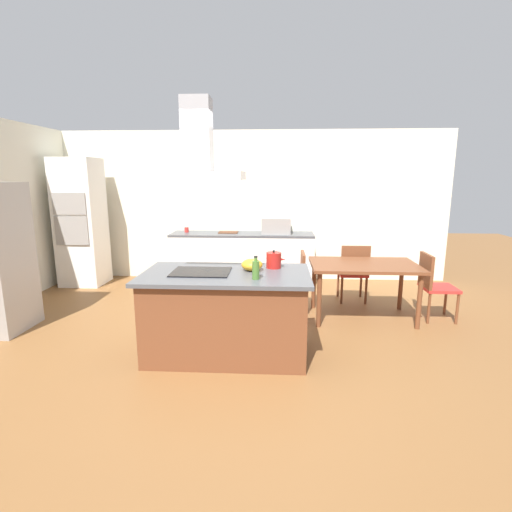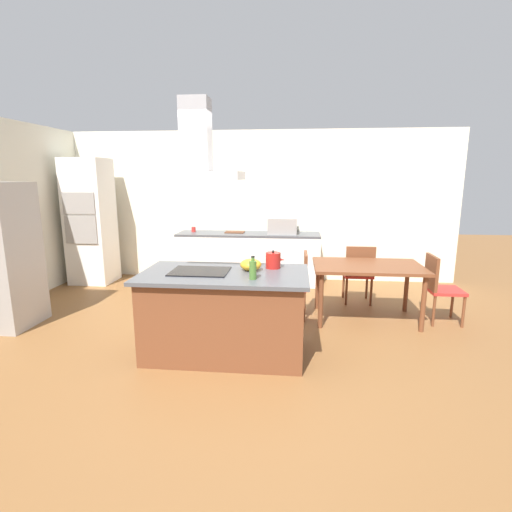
# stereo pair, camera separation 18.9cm
# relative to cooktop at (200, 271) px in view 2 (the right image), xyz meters

# --- Properties ---
(ground) EXTENTS (16.00, 16.00, 0.00)m
(ground) POSITION_rel_cooktop_xyz_m (0.26, 1.50, -0.91)
(ground) COLOR brown
(wall_back) EXTENTS (7.20, 0.10, 2.70)m
(wall_back) POSITION_rel_cooktop_xyz_m (0.26, 3.25, 0.44)
(wall_back) COLOR silver
(wall_back) RESTS_ON ground
(kitchen_island) EXTENTS (1.75, 0.98, 0.90)m
(kitchen_island) POSITION_rel_cooktop_xyz_m (0.26, 0.00, -0.45)
(kitchen_island) COLOR brown
(kitchen_island) RESTS_ON ground
(cooktop) EXTENTS (0.60, 0.44, 0.01)m
(cooktop) POSITION_rel_cooktop_xyz_m (0.00, 0.00, 0.00)
(cooktop) COLOR black
(cooktop) RESTS_ON kitchen_island
(tea_kettle) EXTENTS (0.21, 0.16, 0.20)m
(tea_kettle) POSITION_rel_cooktop_xyz_m (0.76, 0.25, 0.08)
(tea_kettle) COLOR #B21E19
(tea_kettle) RESTS_ON kitchen_island
(olive_oil_bottle) EXTENTS (0.07, 0.07, 0.23)m
(olive_oil_bottle) POSITION_rel_cooktop_xyz_m (0.59, -0.24, 0.09)
(olive_oil_bottle) COLOR #47722D
(olive_oil_bottle) RESTS_ON kitchen_island
(mixing_bowl) EXTENTS (0.23, 0.23, 0.12)m
(mixing_bowl) POSITION_rel_cooktop_xyz_m (0.52, 0.12, 0.06)
(mixing_bowl) COLOR gold
(mixing_bowl) RESTS_ON kitchen_island
(back_counter) EXTENTS (2.52, 0.62, 0.90)m
(back_counter) POSITION_rel_cooktop_xyz_m (0.16, 2.88, -0.46)
(back_counter) COLOR white
(back_counter) RESTS_ON ground
(countertop_microwave) EXTENTS (0.50, 0.38, 0.28)m
(countertop_microwave) POSITION_rel_cooktop_xyz_m (0.77, 2.88, 0.13)
(countertop_microwave) COLOR #9E9993
(countertop_microwave) RESTS_ON back_counter
(coffee_mug_red) EXTENTS (0.08, 0.08, 0.09)m
(coffee_mug_red) POSITION_rel_cooktop_xyz_m (-0.85, 2.95, 0.04)
(coffee_mug_red) COLOR red
(coffee_mug_red) RESTS_ON back_counter
(cutting_board) EXTENTS (0.34, 0.24, 0.02)m
(cutting_board) POSITION_rel_cooktop_xyz_m (-0.09, 2.93, 0.00)
(cutting_board) COLOR #59331E
(cutting_board) RESTS_ON back_counter
(wall_oven_stack) EXTENTS (0.70, 0.66, 2.20)m
(wall_oven_stack) POSITION_rel_cooktop_xyz_m (-2.64, 2.65, 0.20)
(wall_oven_stack) COLOR white
(wall_oven_stack) RESTS_ON ground
(dining_table) EXTENTS (1.40, 0.90, 0.75)m
(dining_table) POSITION_rel_cooktop_xyz_m (1.95, 1.19, -0.24)
(dining_table) COLOR brown
(dining_table) RESTS_ON ground
(chair_at_left_end) EXTENTS (0.42, 0.42, 0.89)m
(chair_at_left_end) POSITION_rel_cooktop_xyz_m (1.03, 1.19, -0.40)
(chair_at_left_end) COLOR red
(chair_at_left_end) RESTS_ON ground
(chair_facing_back_wall) EXTENTS (0.42, 0.42, 0.89)m
(chair_facing_back_wall) POSITION_rel_cooktop_xyz_m (1.95, 1.86, -0.40)
(chair_facing_back_wall) COLOR red
(chair_facing_back_wall) RESTS_ON ground
(chair_at_right_end) EXTENTS (0.42, 0.42, 0.89)m
(chair_at_right_end) POSITION_rel_cooktop_xyz_m (2.86, 1.19, -0.40)
(chair_at_right_end) COLOR red
(chair_at_right_end) RESTS_ON ground
(range_hood) EXTENTS (0.90, 0.55, 0.78)m
(range_hood) POSITION_rel_cooktop_xyz_m (0.00, 0.00, 1.20)
(range_hood) COLOR #ADADB2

